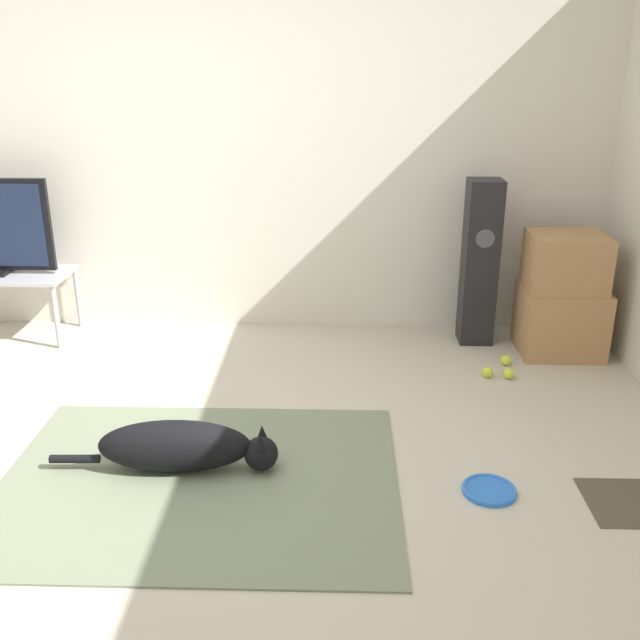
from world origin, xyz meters
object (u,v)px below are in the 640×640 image
object	(u,v)px
cardboard_box_lower	(560,320)
tennis_ball_loose_on_carpet	(487,372)
frisbee	(489,490)
dog	(183,447)
floor_speaker	(480,263)
tennis_ball_near_speaker	(506,360)
tennis_ball_by_boxes	(509,374)
cardboard_box_upper	(566,262)

from	to	relation	value
cardboard_box_lower	tennis_ball_loose_on_carpet	xyz separation A→B (m)	(-0.53, -0.41, -0.19)
frisbee	cardboard_box_lower	world-z (taller)	cardboard_box_lower
dog	cardboard_box_lower	distance (m)	2.62
floor_speaker	tennis_ball_near_speaker	xyz separation A→B (m)	(0.13, -0.42, -0.51)
tennis_ball_by_boxes	tennis_ball_near_speaker	size ratio (longest dim) A/B	1.00
tennis_ball_by_boxes	tennis_ball_near_speaker	xyz separation A→B (m)	(0.03, 0.20, 0.00)
cardboard_box_lower	tennis_ball_near_speaker	bearing A→B (deg)	-148.81
dog	tennis_ball_loose_on_carpet	size ratio (longest dim) A/B	16.14
frisbee	tennis_ball_near_speaker	size ratio (longest dim) A/B	3.68
dog	tennis_ball_by_boxes	bearing A→B (deg)	31.51
dog	floor_speaker	world-z (taller)	floor_speaker
tennis_ball_near_speaker	cardboard_box_upper	bearing A→B (deg)	30.86
tennis_ball_near_speaker	frisbee	bearing A→B (deg)	-104.96
cardboard_box_lower	tennis_ball_by_boxes	bearing A→B (deg)	-133.62
floor_speaker	frisbee	bearing A→B (deg)	-97.65
cardboard_box_lower	cardboard_box_upper	xyz separation A→B (m)	(-0.01, -0.01, 0.40)
tennis_ball_near_speaker	tennis_ball_loose_on_carpet	size ratio (longest dim) A/B	1.00
dog	tennis_ball_near_speaker	world-z (taller)	dog
floor_speaker	tennis_ball_near_speaker	distance (m)	0.67
cardboard_box_lower	tennis_ball_near_speaker	world-z (taller)	cardboard_box_lower
floor_speaker	tennis_ball_loose_on_carpet	bearing A→B (deg)	-92.13
floor_speaker	tennis_ball_by_boxes	xyz separation A→B (m)	(0.10, -0.62, -0.51)
tennis_ball_by_boxes	tennis_ball_loose_on_carpet	size ratio (longest dim) A/B	1.00
dog	frisbee	xyz separation A→B (m)	(1.40, -0.13, -0.12)
tennis_ball_by_boxes	tennis_ball_loose_on_carpet	world-z (taller)	same
tennis_ball_loose_on_carpet	cardboard_box_lower	bearing A→B (deg)	37.75
dog	floor_speaker	size ratio (longest dim) A/B	0.97
cardboard_box_upper	floor_speaker	world-z (taller)	floor_speaker
floor_speaker	tennis_ball_loose_on_carpet	world-z (taller)	floor_speaker
cardboard_box_upper	tennis_ball_by_boxes	distance (m)	0.82
tennis_ball_by_boxes	tennis_ball_near_speaker	world-z (taller)	same
frisbee	floor_speaker	bearing A→B (deg)	82.35
floor_speaker	tennis_ball_by_boxes	size ratio (longest dim) A/B	16.59
cardboard_box_lower	tennis_ball_near_speaker	xyz separation A→B (m)	(-0.38, -0.23, -0.19)
cardboard_box_lower	dog	bearing A→B (deg)	-145.16
dog	tennis_ball_by_boxes	size ratio (longest dim) A/B	16.14
frisbee	tennis_ball_near_speaker	bearing A→B (deg)	75.04
floor_speaker	tennis_ball_by_boxes	bearing A→B (deg)	-80.59
dog	tennis_ball_by_boxes	distance (m)	2.05
frisbee	tennis_ball_near_speaker	distance (m)	1.45
dog	tennis_ball_loose_on_carpet	xyz separation A→B (m)	(1.62, 1.08, -0.10)
dog	tennis_ball_by_boxes	xyz separation A→B (m)	(1.74, 1.07, -0.10)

